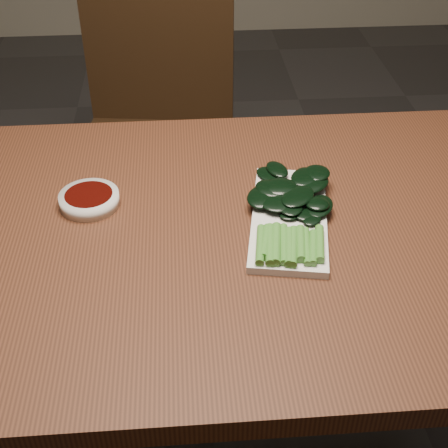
# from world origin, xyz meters

# --- Properties ---
(table) EXTENTS (1.40, 0.80, 0.75)m
(table) POSITION_xyz_m (0.00, 0.00, 0.68)
(table) COLOR #442213
(table) RESTS_ON ground
(chair_far) EXTENTS (0.51, 0.51, 0.89)m
(chair_far) POSITION_xyz_m (-0.12, 0.86, 0.49)
(chair_far) COLOR black
(chair_far) RESTS_ON ground
(sauce_bowl) EXTENTS (0.11, 0.11, 0.02)m
(sauce_bowl) POSITION_xyz_m (-0.22, 0.08, 0.76)
(sauce_bowl) COLOR silver
(sauce_bowl) RESTS_ON table
(serving_plate) EXTENTS (0.18, 0.31, 0.01)m
(serving_plate) POSITION_xyz_m (0.14, 0.01, 0.76)
(serving_plate) COLOR silver
(serving_plate) RESTS_ON table
(gai_lan) EXTENTS (0.18, 0.31, 0.03)m
(gai_lan) POSITION_xyz_m (0.14, 0.03, 0.78)
(gai_lan) COLOR #45862E
(gai_lan) RESTS_ON serving_plate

